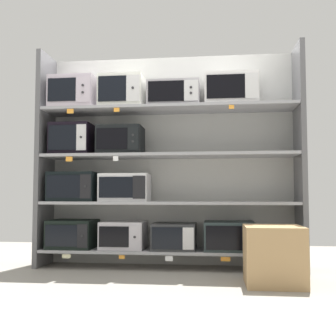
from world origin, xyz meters
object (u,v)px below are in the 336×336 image
microwave_5 (125,188)px  microwave_7 (121,141)px  microwave_10 (174,95)px  shipping_carton (274,255)px  microwave_4 (75,187)px  microwave_1 (123,235)px  microwave_3 (229,236)px  microwave_8 (75,94)px  microwave_11 (231,91)px  microwave_2 (174,236)px  microwave_0 (73,234)px  microwave_9 (123,93)px  microwave_6 (72,140)px

microwave_5 → microwave_7: 0.49m
microwave_10 → shipping_carton: bearing=-36.8°
microwave_4 → microwave_10: 1.42m
microwave_1 → microwave_3: (1.08, -0.00, 0.00)m
microwave_8 → microwave_11: size_ratio=0.89×
microwave_3 → microwave_10: (-0.55, 0.00, 1.45)m
microwave_1 → microwave_2: (0.53, -0.00, -0.01)m
microwave_0 → microwave_11: (1.65, -0.00, 1.47)m
microwave_1 → microwave_2: microwave_1 is taller
microwave_11 → microwave_3: bearing=-179.5°
microwave_5 → microwave_9: bearing=-179.7°
microwave_5 → microwave_8: (-0.55, 0.00, 1.00)m
microwave_8 → microwave_9: same height
microwave_3 → microwave_11: size_ratio=0.93×
microwave_0 → microwave_9: (0.52, -0.00, 1.48)m
microwave_5 → microwave_8: microwave_8 is taller
microwave_6 → microwave_9: 0.73m
microwave_1 → microwave_3: size_ratio=0.90×
microwave_10 → microwave_11: (0.59, 0.00, 0.03)m
microwave_5 → microwave_8: 1.14m
microwave_6 → microwave_10: microwave_10 is taller
microwave_3 → microwave_10: 1.55m
microwave_3 → microwave_2: bearing=180.0°
microwave_3 → microwave_6: size_ratio=1.18×
microwave_9 → microwave_2: bearing=-0.0°
microwave_6 → microwave_8: microwave_8 is taller
microwave_0 → microwave_4: bearing=-0.4°
microwave_11 → microwave_7: bearing=180.0°
microwave_7 → microwave_11: size_ratio=0.86×
microwave_1 → microwave_10: (0.53, -0.00, 1.45)m
microwave_2 → microwave_9: bearing=180.0°
microwave_0 → shipping_carton: 2.08m
microwave_6 → microwave_8: bearing=0.6°
microwave_8 → microwave_0: bearing=-178.8°
microwave_10 → microwave_2: bearing=-1.0°
microwave_9 → shipping_carton: (1.44, -0.67, -1.57)m
microwave_0 → microwave_10: (1.07, -0.00, 1.44)m
microwave_1 → microwave_11: bearing=-0.0°
microwave_3 → microwave_9: microwave_9 is taller
microwave_6 → microwave_9: size_ratio=0.93×
microwave_9 → microwave_10: (0.55, -0.00, -0.04)m
microwave_1 → microwave_6: size_ratio=1.06×
microwave_9 → microwave_11: microwave_9 is taller
microwave_4 → microwave_11: size_ratio=0.92×
microwave_9 → microwave_0: bearing=180.0°
microwave_6 → shipping_carton: 2.36m
microwave_11 → microwave_8: bearing=180.0°
microwave_4 → microwave_7: size_ratio=1.07×
microwave_0 → microwave_9: bearing=-0.0°
microwave_4 → shipping_carton: (1.95, -0.67, -0.58)m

